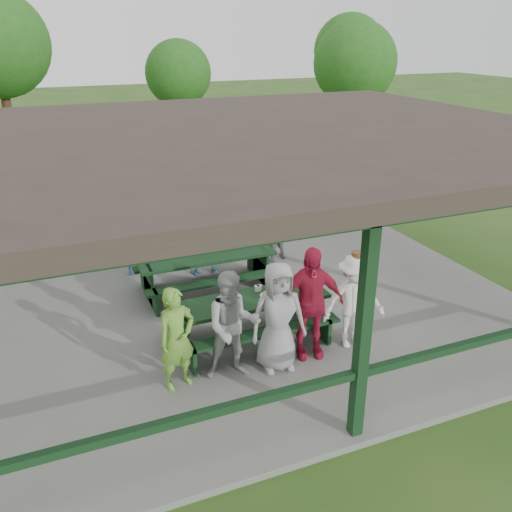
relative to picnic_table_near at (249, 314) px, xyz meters
name	(u,v)px	position (x,y,z in m)	size (l,w,h in m)	color
ground	(245,308)	(0.41, 1.20, -0.58)	(90.00, 90.00, 0.00)	#274B17
concrete_slab	(245,306)	(0.41, 1.20, -0.53)	(10.00, 8.00, 0.10)	slate
pavilion_structure	(244,139)	(0.41, 1.20, 2.59)	(10.60, 8.60, 3.24)	black
picnic_table_near	(249,314)	(0.00, 0.00, 0.00)	(2.61, 1.39, 0.75)	black
picnic_table_far	(207,268)	(-0.08, 2.00, 0.00)	(2.65, 1.39, 0.75)	black
table_setting	(254,296)	(0.10, 0.02, 0.31)	(2.44, 0.45, 0.10)	white
contestant_green	(177,339)	(-1.39, -0.77, 0.29)	(0.56, 0.37, 1.53)	#6AA635
contestant_grey_left	(233,326)	(-0.59, -0.84, 0.36)	(0.81, 0.63, 1.67)	#9A9A9C
contestant_grey_mid	(278,317)	(0.11, -0.88, 0.38)	(0.83, 0.54, 1.71)	#97979A
contestant_red	(310,303)	(0.69, -0.76, 0.43)	(1.06, 0.44, 1.82)	#B11B3A
contestant_white_fedora	(354,301)	(1.47, -0.79, 0.32)	(1.12, 0.78, 1.64)	white
spectator_lblue	(204,237)	(0.14, 2.84, 0.32)	(1.48, 0.47, 1.60)	#7DA8C1
spectator_blue	(133,230)	(-1.22, 3.28, 0.52)	(0.72, 0.47, 1.98)	#457AB3
spectator_grey	(271,229)	(1.70, 2.93, 0.25)	(0.70, 0.55, 1.45)	gray
pickup_truck	(240,162)	(3.44, 9.35, 0.19)	(2.53, 5.49, 1.53)	silver
farm_trailer	(81,180)	(-1.67, 9.26, 0.13)	(4.10, 2.04, 1.42)	navy
tree_mid	(178,74)	(3.52, 17.01, 2.45)	(2.87, 2.87, 4.48)	#372116
tree_right	(355,64)	(9.68, 12.59, 2.97)	(3.35, 3.35, 5.24)	#372116
tree_far_right	(350,51)	(12.65, 17.87, 3.22)	(3.59, 3.59, 5.61)	#372116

